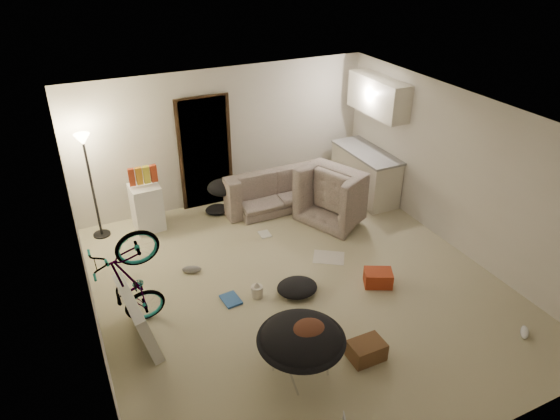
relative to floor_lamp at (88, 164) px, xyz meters
name	(u,v)px	position (x,y,z in m)	size (l,w,h in m)	color
floor	(299,286)	(2.40, -2.65, -1.32)	(5.50, 6.00, 0.02)	#BFB693
ceiling	(303,120)	(2.40, -2.65, 1.20)	(5.50, 6.00, 0.02)	white
wall_back	(225,137)	(2.40, 0.36, -0.06)	(5.50, 0.02, 2.50)	silver
wall_front	(462,366)	(2.40, -5.66, -0.06)	(5.50, 0.02, 2.50)	silver
wall_left	(84,262)	(-0.36, -2.65, -0.06)	(0.02, 6.00, 2.50)	silver
wall_right	(460,173)	(5.16, -2.65, -0.06)	(0.02, 6.00, 2.50)	silver
doorway	(205,153)	(2.00, 0.32, -0.29)	(0.85, 0.10, 2.04)	black
door_trim	(206,154)	(2.00, 0.29, -0.29)	(0.97, 0.04, 2.10)	#322011
floor_lamp	(88,164)	(0.00, 0.00, 0.00)	(0.28, 0.28, 1.81)	black
kitchen_counter	(365,174)	(4.83, -0.65, -0.87)	(0.60, 1.50, 0.88)	beige
counter_top	(367,152)	(4.83, -0.65, -0.41)	(0.64, 1.54, 0.04)	gray
kitchen_uppers	(378,96)	(4.96, -0.65, 0.64)	(0.38, 1.40, 0.65)	beige
sofa	(272,190)	(3.08, -0.20, -1.02)	(1.94, 0.76, 0.57)	#3A423A
armchair	(342,197)	(4.04, -1.13, -0.94)	(1.12, 0.98, 0.73)	#3A423A
bicycle	(134,303)	(0.10, -2.54, -0.90)	(0.54, 1.54, 0.81)	black
mini_fridge	(147,207)	(0.79, -0.10, -0.90)	(0.47, 0.47, 0.80)	white
snack_box_0	(132,177)	(0.62, -0.10, -0.31)	(0.10, 0.07, 0.30)	#A43418
snack_box_1	(139,176)	(0.74, -0.10, -0.31)	(0.10, 0.07, 0.30)	#B77616
snack_box_2	(146,175)	(0.86, -0.10, -0.31)	(0.10, 0.07, 0.30)	gold
snack_box_3	(154,173)	(0.98, -0.10, -0.31)	(0.10, 0.07, 0.30)	#A43418
saucer_chair	(301,346)	(1.66, -4.12, -0.88)	(1.01, 1.01, 0.72)	silver
hoodie	(307,332)	(1.71, -4.15, -0.68)	(0.48, 0.40, 0.22)	#542C1C
sofa_drape	(223,187)	(2.13, -0.20, -0.77)	(0.56, 0.46, 0.28)	black
tv_box	(138,317)	(0.10, -2.76, -0.95)	(0.13, 1.07, 0.71)	silver
drink_case_a	(367,350)	(2.48, -4.25, -1.19)	(0.42, 0.30, 0.24)	brown
drink_case_b	(378,278)	(3.44, -3.12, -1.19)	(0.39, 0.29, 0.23)	#A43418
juicer	(257,291)	(1.75, -2.62, -1.21)	(0.17, 0.17, 0.24)	beige
newspaper	(329,257)	(3.14, -2.22, -1.30)	(0.37, 0.48, 0.01)	silver
book_blue	(231,300)	(1.38, -2.55, -1.29)	(0.23, 0.31, 0.03)	#2C58A0
book_white	(265,234)	(2.50, -1.17, -1.30)	(0.18, 0.23, 0.02)	silver
shoe_1	(192,269)	(1.08, -1.68, -1.25)	(0.29, 0.12, 0.11)	slate
shoe_3	(373,347)	(2.62, -4.19, -1.25)	(0.30, 0.12, 0.11)	slate
shoe_4	(524,332)	(4.53, -4.78, -1.26)	(0.25, 0.10, 0.09)	white
clothes_lump_a	(297,287)	(2.29, -2.79, -1.21)	(0.58, 0.50, 0.19)	black
clothes_lump_b	(217,209)	(2.02, -0.10, -1.24)	(0.43, 0.37, 0.13)	black
clothes_lump_c	(295,287)	(2.28, -2.74, -1.23)	(0.47, 0.40, 0.14)	silver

